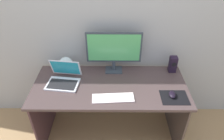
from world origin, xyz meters
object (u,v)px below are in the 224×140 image
(monitor, at_px, (114,50))
(mouse, at_px, (172,94))
(laptop, at_px, (64,79))
(keyboard_external, at_px, (113,98))
(fishbowl, at_px, (66,64))
(speaker_right, at_px, (173,64))

(monitor, distance_m, mouse, 0.72)
(mouse, bearing_deg, laptop, 174.06)
(keyboard_external, bearing_deg, fishbowl, 134.93)
(monitor, distance_m, fishbowl, 0.55)
(mouse, bearing_deg, fishbowl, 163.69)
(speaker_right, bearing_deg, keyboard_external, -145.43)
(fishbowl, xyz_separation_m, keyboard_external, (0.51, -0.45, -0.07))
(laptop, bearing_deg, monitor, 22.70)
(speaker_right, xyz_separation_m, laptop, (-1.13, -0.20, -0.04))
(laptop, bearing_deg, speaker_right, 10.14)
(monitor, bearing_deg, fishbowl, 179.90)
(laptop, relative_size, fishbowl, 2.13)
(fishbowl, distance_m, keyboard_external, 0.68)
(fishbowl, bearing_deg, mouse, -21.28)
(keyboard_external, bearing_deg, monitor, 85.31)
(speaker_right, height_order, laptop, laptop)
(speaker_right, bearing_deg, mouse, -102.17)
(monitor, height_order, fishbowl, monitor)
(laptop, relative_size, mouse, 3.42)
(monitor, bearing_deg, keyboard_external, -90.82)
(mouse, bearing_deg, speaker_right, 82.80)
(laptop, height_order, fishbowl, laptop)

